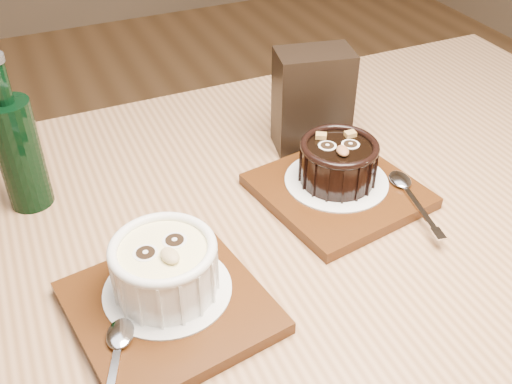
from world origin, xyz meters
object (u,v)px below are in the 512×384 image
(table, at_px, (289,298))
(ramekin_white, at_px, (165,265))
(tray_left, at_px, (169,307))
(condiment_stand, at_px, (312,100))
(tray_right, at_px, (338,191))
(green_bottle, at_px, (19,150))
(ramekin_dark, at_px, (338,160))

(table, relative_size, ramekin_white, 11.41)
(tray_left, relative_size, ramekin_white, 1.71)
(ramekin_white, distance_m, condiment_stand, 0.34)
(tray_right, height_order, green_bottle, green_bottle)
(ramekin_white, xyz_separation_m, tray_right, (0.25, 0.08, -0.04))
(table, bearing_deg, ramekin_dark, 34.81)
(table, bearing_deg, tray_right, 31.28)
(ramekin_dark, height_order, condiment_stand, condiment_stand)
(tray_left, relative_size, ramekin_dark, 1.86)
(tray_right, height_order, ramekin_dark, ramekin_dark)
(tray_left, xyz_separation_m, ramekin_white, (0.00, 0.02, 0.04))
(table, xyz_separation_m, green_bottle, (-0.26, 0.20, 0.17))
(ramekin_white, distance_m, ramekin_dark, 0.27)
(condiment_stand, distance_m, green_bottle, 0.38)
(table, height_order, condiment_stand, condiment_stand)
(tray_right, bearing_deg, table, -148.72)
(ramekin_dark, bearing_deg, ramekin_white, -142.22)
(ramekin_dark, distance_m, green_bottle, 0.38)
(table, height_order, tray_right, tray_right)
(table, distance_m, tray_right, 0.15)
(ramekin_white, bearing_deg, green_bottle, 103.96)
(ramekin_white, relative_size, ramekin_dark, 1.09)
(table, xyz_separation_m, tray_left, (-0.16, -0.04, 0.10))
(condiment_stand, relative_size, green_bottle, 0.72)
(table, bearing_deg, condiment_stand, 56.40)
(tray_left, xyz_separation_m, tray_right, (0.25, 0.10, 0.00))
(condiment_stand, xyz_separation_m, green_bottle, (-0.38, 0.02, 0.01))
(tray_left, bearing_deg, condiment_stand, 38.47)
(tray_left, xyz_separation_m, condiment_stand, (0.28, 0.22, 0.06))
(table, relative_size, green_bottle, 6.15)
(ramekin_white, relative_size, tray_right, 0.59)
(table, height_order, ramekin_white, ramekin_white)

